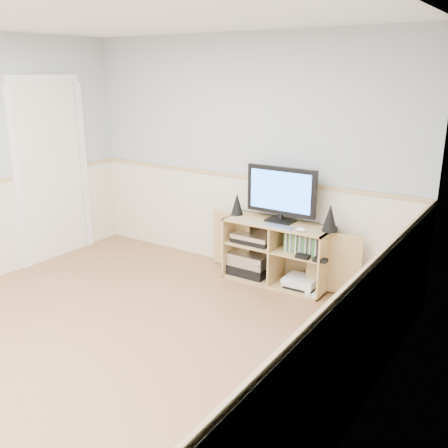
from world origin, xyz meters
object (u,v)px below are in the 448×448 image
(keyboard, at_px, (278,227))
(game_consoles, at_px, (301,282))
(media_cabinet, at_px, (279,251))
(monitor, at_px, (281,192))

(keyboard, relative_size, game_consoles, 0.69)
(media_cabinet, xyz_separation_m, monitor, (0.00, -0.00, 0.62))
(keyboard, bearing_deg, media_cabinet, 114.34)
(media_cabinet, relative_size, monitor, 2.28)
(media_cabinet, xyz_separation_m, game_consoles, (0.28, -0.06, -0.26))
(media_cabinet, height_order, keyboard, keyboard)
(keyboard, bearing_deg, monitor, 114.66)
(game_consoles, bearing_deg, keyboard, -148.46)
(keyboard, distance_m, game_consoles, 0.63)
(monitor, distance_m, keyboard, 0.36)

